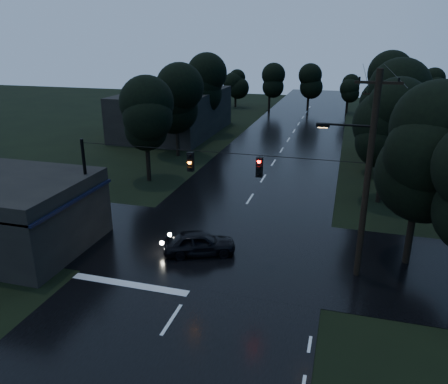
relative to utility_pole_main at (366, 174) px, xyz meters
The scene contains 16 objects.
main_road 21.06m from the utility_pole_main, 111.30° to the left, with size 12.00×120.00×0.02m, color black.
cross_street 9.14m from the utility_pole_main, behind, with size 60.00×9.00×0.02m, color black.
building_far_right 24.12m from the utility_pole_main, 74.01° to the left, with size 10.00×14.00×4.40m, color black.
building_far_left 36.15m from the utility_pole_main, 126.44° to the left, with size 10.00×16.00×5.00m, color black.
utility_pole_main is the anchor object (origin of this frame).
utility_pole_far 17.08m from the utility_pole_main, 87.00° to the left, with size 2.00×0.30×7.50m.
anchor_pole_left 15.08m from the utility_pole_main, behind, with size 0.18×0.18×6.00m, color black.
span_signals 6.85m from the utility_pole_main, behind, with size 15.00×0.37×1.12m.
tree_corner_near 3.35m from the utility_pole_main, 37.67° to the left, with size 4.48×4.48×9.44m.
tree_left_a 19.76m from the utility_pole_main, 146.16° to the left, with size 3.92×3.92×8.26m.
tree_left_b 25.50m from the utility_pole_main, 131.84° to the left, with size 4.20×4.20×8.85m.
tree_left_c 33.94m from the utility_pole_main, 121.27° to the left, with size 4.48×4.48×9.44m.
tree_right_a 11.12m from the utility_pole_main, 81.77° to the left, with size 4.20×4.20×8.85m.
tree_right_b 19.14m from the utility_pole_main, 83.42° to the left, with size 4.48×4.48×9.44m.
tree_right_c 29.16m from the utility_pole_main, 84.50° to the left, with size 4.76×4.76×10.03m.
car 9.40m from the utility_pole_main, behind, with size 1.57×3.91×1.33m, color black.
Camera 1 is at (6.38, -9.29, 11.31)m, focal length 35.00 mm.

